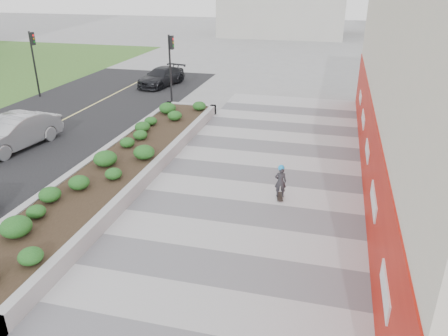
% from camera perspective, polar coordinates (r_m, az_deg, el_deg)
% --- Properties ---
extents(ground, '(160.00, 160.00, 0.00)m').
position_cam_1_polar(ground, '(10.96, -2.94, -18.46)').
color(ground, gray).
rests_on(ground, ground).
extents(walkway, '(8.00, 36.00, 0.01)m').
position_cam_1_polar(walkway, '(13.24, 0.91, -9.98)').
color(walkway, '#A8A8AD').
rests_on(walkway, ground).
extents(planter, '(3.00, 18.00, 0.90)m').
position_cam_1_polar(planter, '(18.14, -13.18, 0.60)').
color(planter, '#9E9EA0').
rests_on(planter, ground).
extents(traffic_signal_near, '(0.33, 0.28, 4.20)m').
position_cam_1_polar(traffic_signal_near, '(27.43, -6.95, 13.92)').
color(traffic_signal_near, black).
rests_on(traffic_signal_near, ground).
extents(traffic_signal_far, '(0.33, 0.28, 4.20)m').
position_cam_1_polar(traffic_signal_far, '(31.49, -23.60, 13.43)').
color(traffic_signal_far, black).
rests_on(traffic_signal_far, ground).
extents(manhole_cover, '(0.44, 0.44, 0.01)m').
position_cam_1_polar(manhole_cover, '(13.16, 3.06, -10.28)').
color(manhole_cover, '#595654').
rests_on(manhole_cover, ground).
extents(skateboarder, '(0.46, 0.74, 1.30)m').
position_cam_1_polar(skateboarder, '(15.68, 7.39, -1.74)').
color(skateboarder, beige).
rests_on(skateboarder, ground).
extents(car_silver, '(2.31, 4.86, 1.54)m').
position_cam_1_polar(car_silver, '(22.36, -25.74, 4.19)').
color(car_silver, '#A8AAB0').
rests_on(car_silver, ground).
extents(car_dark, '(2.72, 4.73, 1.29)m').
position_cam_1_polar(car_dark, '(32.86, -8.18, 11.71)').
color(car_dark, black).
rests_on(car_dark, ground).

